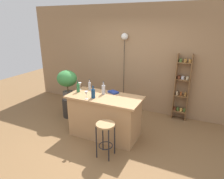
{
  "coord_description": "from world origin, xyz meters",
  "views": [
    {
      "loc": [
        1.79,
        -3.11,
        2.37
      ],
      "look_at": [
        0.05,
        0.55,
        0.98
      ],
      "focal_mm": 32.05,
      "sensor_mm": 36.0,
      "label": 1
    }
  ],
  "objects_px": {
    "bottle_soda_blue": "(93,93)",
    "wine_glass_left": "(86,93)",
    "bottle_olive_oil": "(90,86)",
    "bar_stool": "(106,132)",
    "bottle_spirits_clear": "(78,88)",
    "spice_shelf": "(182,87)",
    "cookbook": "(113,92)",
    "plant_stool": "(69,108)",
    "bottle_sauce_amber": "(103,89)",
    "wine_glass_center": "(80,85)",
    "potted_plant": "(67,81)",
    "pendant_globe_light": "(125,38)"
  },
  "relations": [
    {
      "from": "bottle_soda_blue",
      "to": "cookbook",
      "type": "relative_size",
      "value": 1.24
    },
    {
      "from": "cookbook",
      "to": "plant_stool",
      "type": "bearing_deg",
      "value": -161.4
    },
    {
      "from": "bottle_soda_blue",
      "to": "pendant_globe_light",
      "type": "xyz_separation_m",
      "value": [
        -0.04,
        1.72,
        0.95
      ]
    },
    {
      "from": "plant_stool",
      "to": "potted_plant",
      "type": "height_order",
      "value": "potted_plant"
    },
    {
      "from": "spice_shelf",
      "to": "bottle_olive_oil",
      "type": "relative_size",
      "value": 6.96
    },
    {
      "from": "wine_glass_center",
      "to": "wine_glass_left",
      "type": "bearing_deg",
      "value": -44.61
    },
    {
      "from": "spice_shelf",
      "to": "bottle_spirits_clear",
      "type": "relative_size",
      "value": 6.34
    },
    {
      "from": "plant_stool",
      "to": "bottle_spirits_clear",
      "type": "height_order",
      "value": "bottle_spirits_clear"
    },
    {
      "from": "bar_stool",
      "to": "wine_glass_center",
      "type": "bearing_deg",
      "value": 143.04
    },
    {
      "from": "cookbook",
      "to": "pendant_globe_light",
      "type": "bearing_deg",
      "value": 126.68
    },
    {
      "from": "potted_plant",
      "to": "plant_stool",
      "type": "bearing_deg",
      "value": 0.0
    },
    {
      "from": "bottle_sauce_amber",
      "to": "pendant_globe_light",
      "type": "height_order",
      "value": "pendant_globe_light"
    },
    {
      "from": "bottle_sauce_amber",
      "to": "wine_glass_left",
      "type": "bearing_deg",
      "value": -113.83
    },
    {
      "from": "spice_shelf",
      "to": "bottle_soda_blue",
      "type": "xyz_separation_m",
      "value": [
        -1.51,
        -1.67,
        0.16
      ]
    },
    {
      "from": "plant_stool",
      "to": "bottle_spirits_clear",
      "type": "distance_m",
      "value": 1.06
    },
    {
      "from": "bottle_spirits_clear",
      "to": "wine_glass_center",
      "type": "bearing_deg",
      "value": 109.77
    },
    {
      "from": "bottle_spirits_clear",
      "to": "cookbook",
      "type": "height_order",
      "value": "bottle_spirits_clear"
    },
    {
      "from": "spice_shelf",
      "to": "plant_stool",
      "type": "bearing_deg",
      "value": -157.23
    },
    {
      "from": "plant_stool",
      "to": "wine_glass_center",
      "type": "height_order",
      "value": "wine_glass_center"
    },
    {
      "from": "plant_stool",
      "to": "bottle_olive_oil",
      "type": "bearing_deg",
      "value": -12.38
    },
    {
      "from": "spice_shelf",
      "to": "bottle_olive_oil",
      "type": "xyz_separation_m",
      "value": [
        -1.85,
        -1.26,
        0.15
      ]
    },
    {
      "from": "bar_stool",
      "to": "bottle_sauce_amber",
      "type": "distance_m",
      "value": 1.0
    },
    {
      "from": "wine_glass_left",
      "to": "wine_glass_center",
      "type": "xyz_separation_m",
      "value": [
        -0.44,
        0.44,
        0.0
      ]
    },
    {
      "from": "plant_stool",
      "to": "bottle_soda_blue",
      "type": "bearing_deg",
      "value": -28.01
    },
    {
      "from": "spice_shelf",
      "to": "bottle_olive_oil",
      "type": "height_order",
      "value": "spice_shelf"
    },
    {
      "from": "bottle_soda_blue",
      "to": "wine_glass_left",
      "type": "bearing_deg",
      "value": -130.35
    },
    {
      "from": "bottle_sauce_amber",
      "to": "bottle_olive_oil",
      "type": "relative_size",
      "value": 1.15
    },
    {
      "from": "bar_stool",
      "to": "wine_glass_center",
      "type": "xyz_separation_m",
      "value": [
        -1.04,
        0.78,
        0.53
      ]
    },
    {
      "from": "potted_plant",
      "to": "pendant_globe_light",
      "type": "xyz_separation_m",
      "value": [
        1.05,
        1.14,
        0.98
      ]
    },
    {
      "from": "bottle_soda_blue",
      "to": "bottle_sauce_amber",
      "type": "bearing_deg",
      "value": 73.96
    },
    {
      "from": "bar_stool",
      "to": "bottle_soda_blue",
      "type": "bearing_deg",
      "value": 138.04
    },
    {
      "from": "plant_stool",
      "to": "bottle_sauce_amber",
      "type": "xyz_separation_m",
      "value": [
        1.17,
        -0.29,
        0.77
      ]
    },
    {
      "from": "spice_shelf",
      "to": "wine_glass_left",
      "type": "relative_size",
      "value": 10.12
    },
    {
      "from": "bottle_soda_blue",
      "to": "bottle_olive_oil",
      "type": "relative_size",
      "value": 1.09
    },
    {
      "from": "wine_glass_center",
      "to": "cookbook",
      "type": "xyz_separation_m",
      "value": [
        0.77,
        0.12,
        -0.1
      ]
    },
    {
      "from": "bottle_spirits_clear",
      "to": "cookbook",
      "type": "bearing_deg",
      "value": 21.1
    },
    {
      "from": "bottle_sauce_amber",
      "to": "plant_stool",
      "type": "bearing_deg",
      "value": 165.95
    },
    {
      "from": "plant_stool",
      "to": "wine_glass_left",
      "type": "distance_m",
      "value": 1.44
    },
    {
      "from": "wine_glass_center",
      "to": "pendant_globe_light",
      "type": "distance_m",
      "value": 1.74
    },
    {
      "from": "bottle_spirits_clear",
      "to": "wine_glass_center",
      "type": "relative_size",
      "value": 1.6
    },
    {
      "from": "bottle_spirits_clear",
      "to": "bottle_olive_oil",
      "type": "bearing_deg",
      "value": 60.88
    },
    {
      "from": "bottle_soda_blue",
      "to": "bottle_sauce_amber",
      "type": "distance_m",
      "value": 0.3
    },
    {
      "from": "bottle_olive_oil",
      "to": "bar_stool",
      "type": "bearing_deg",
      "value": -45.86
    },
    {
      "from": "bottle_sauce_amber",
      "to": "bottle_olive_oil",
      "type": "height_order",
      "value": "bottle_sauce_amber"
    },
    {
      "from": "wine_glass_left",
      "to": "cookbook",
      "type": "xyz_separation_m",
      "value": [
        0.33,
        0.55,
        -0.1
      ]
    },
    {
      "from": "bottle_sauce_amber",
      "to": "potted_plant",
      "type": "bearing_deg",
      "value": 165.95
    },
    {
      "from": "bottle_soda_blue",
      "to": "wine_glass_left",
      "type": "distance_m",
      "value": 0.14
    },
    {
      "from": "bar_stool",
      "to": "bottle_spirits_clear",
      "type": "height_order",
      "value": "bottle_spirits_clear"
    },
    {
      "from": "bottle_spirits_clear",
      "to": "bottle_olive_oil",
      "type": "distance_m",
      "value": 0.28
    },
    {
      "from": "bottle_spirits_clear",
      "to": "wine_glass_left",
      "type": "bearing_deg",
      "value": -35.71
    }
  ]
}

